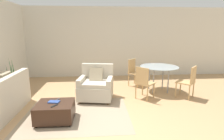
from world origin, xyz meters
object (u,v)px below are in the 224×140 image
Objects in this scene: armchair at (96,86)px; dining_chair_far_left at (134,71)px; book_stack at (54,102)px; tv_remote_secondary at (54,106)px; dining_chair_near_left at (144,81)px; dining_table at (159,69)px; dining_chair_near_right at (189,80)px; tv_remote_primary at (57,100)px; ottoman at (55,111)px; potted_plant at (13,88)px.

dining_chair_far_left is (1.28, 1.12, 0.16)m from armchair.
book_stack reaches higher than tv_remote_secondary.
dining_chair_near_left reaches higher than tv_remote_secondary.
dining_chair_near_left is (-0.63, -0.63, -0.18)m from dining_table.
book_stack is 0.21× the size of dining_table.
dining_chair_near_right is at bearing -3.25° from armchair.
dining_chair_near_right is at bearing 14.04° from tv_remote_primary.
ottoman is 0.22m from tv_remote_secondary.
book_stack is 0.27× the size of dining_chair_near_left.
dining_chair_near_right is (4.95, -0.63, 0.31)m from potted_plant.
ottoman is at bearing -132.79° from dining_chair_far_left.
book_stack is at bearing -108.69° from tv_remote_primary.
armchair reaches higher than dining_chair_far_left.
book_stack is 3.20m from dining_table.
dining_chair_far_left is at bearing 135.00° from dining_table.
armchair is at bearing -11.44° from potted_plant.
armchair is 1.40m from book_stack.
potted_plant is at bearing 172.72° from dining_chair_near_right.
ottoman is 0.64× the size of dining_table.
book_stack is at bearing -150.08° from dining_table.
armchair is 6.11× the size of tv_remote_primary.
tv_remote_secondary reaches higher than ottoman.
book_stack is at bearing -164.22° from dining_chair_near_right.
ottoman is at bearing 99.73° from tv_remote_secondary.
dining_chair_far_left is at bearing 46.17° from book_stack.
dining_chair_near_left and dining_chair_near_right have the same top height.
dining_table is (1.91, 0.49, 0.34)m from armchair.
tv_remote_secondary is (0.01, -0.31, 0.00)m from tv_remote_primary.
book_stack is at bearing -133.83° from dining_chair_far_left.
armchair reaches higher than tv_remote_secondary.
dining_chair_near_left is at bearing 21.85° from tv_remote_primary.
potted_plant is 1.26× the size of dining_chair_far_left.
tv_remote_secondary is 2.40m from potted_plant.
book_stack reaches higher than ottoman.
dining_chair_far_left reaches higher than ottoman.
ottoman is 0.65× the size of potted_plant.
tv_remote_primary is at bearing 71.31° from book_stack.
book_stack is 0.19m from tv_remote_secondary.
armchair is 1.70m from dining_chair_far_left.
book_stack is at bearing -127.83° from armchair.
tv_remote_primary is 3.11m from dining_table.
dining_chair_near_right is at bearing 18.89° from tv_remote_secondary.
tv_remote_secondary is 0.18× the size of dining_chair_far_left.
dining_chair_near_left is (3.69, -0.63, 0.31)m from potted_plant.
tv_remote_primary is at bearing 85.89° from ottoman.
dining_chair_near_left and dining_chair_far_left have the same top height.
dining_chair_near_right is at bearing 15.78° from book_stack.
dining_chair_far_left is (3.69, 0.63, 0.31)m from potted_plant.
tv_remote_primary is 0.18× the size of dining_chair_near_left.
book_stack is at bearing 105.46° from tv_remote_secondary.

